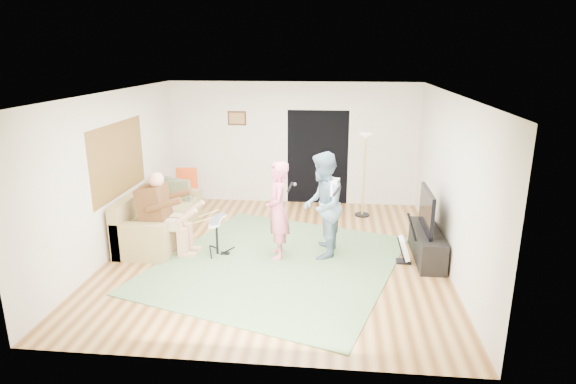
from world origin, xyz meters
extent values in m
plane|color=brown|center=(0.00, 0.00, 0.00)|extent=(6.00, 6.00, 0.00)
plane|color=white|center=(0.00, 0.00, 2.70)|extent=(6.00, 6.00, 0.00)
plane|color=brown|center=(-2.74, 0.20, 1.55)|extent=(0.00, 2.05, 2.05)
plane|color=black|center=(0.55, 2.99, 1.05)|extent=(2.10, 0.00, 2.10)
cube|color=#3F2314|center=(-1.25, 2.99, 1.90)|extent=(0.42, 0.03, 0.32)
cube|color=#507144|center=(0.05, -0.37, 0.01)|extent=(4.57, 4.77, 0.02)
cube|color=#9A824D|center=(-2.20, 0.54, 0.23)|extent=(0.91, 1.82, 0.45)
cube|color=#9A824D|center=(-2.59, 0.54, 0.46)|extent=(0.17, 2.25, 0.91)
cube|color=#9A824D|center=(-2.20, 1.56, 0.32)|extent=(0.91, 0.21, 0.64)
cube|color=#9A824D|center=(-2.20, -0.48, 0.32)|extent=(0.91, 0.21, 0.64)
cube|color=#583418|center=(-2.05, -0.11, 0.85)|extent=(0.40, 0.52, 0.65)
sphere|color=tan|center=(-1.98, -0.11, 1.29)|extent=(0.26, 0.26, 0.26)
cylinder|color=black|center=(-1.00, -0.11, 0.31)|extent=(0.04, 0.04, 0.58)
cube|color=silver|center=(-1.00, -0.11, 0.59)|extent=(0.11, 0.58, 0.03)
imported|color=#DA5F7E|center=(0.03, -0.09, 0.82)|extent=(0.48, 0.65, 1.63)
imported|color=slate|center=(0.76, 0.04, 0.89)|extent=(0.73, 0.91, 1.77)
cube|color=black|center=(2.11, -0.11, 0.02)|extent=(0.23, 0.19, 0.03)
cube|color=white|center=(2.11, -0.11, 0.24)|extent=(0.18, 0.28, 0.37)
cylinder|color=black|center=(2.20, -0.11, 0.62)|extent=(0.19, 0.04, 0.48)
cylinder|color=black|center=(1.54, 2.19, 0.01)|extent=(0.31, 0.31, 0.03)
cylinder|color=tan|center=(1.54, 2.19, 0.84)|extent=(0.04, 0.04, 1.65)
cone|color=white|center=(1.54, 2.19, 1.69)|extent=(0.27, 0.27, 0.11)
cube|color=#CEB886|center=(-2.06, 1.59, 0.47)|extent=(0.47, 0.47, 0.04)
cube|color=#DF4917|center=(-2.06, 1.79, 0.82)|extent=(0.42, 0.12, 0.44)
cube|color=black|center=(2.50, 0.08, 0.25)|extent=(0.40, 1.40, 0.50)
cube|color=black|center=(2.45, 0.08, 0.85)|extent=(0.06, 1.03, 0.68)
camera|label=1|loc=(0.96, -7.50, 3.32)|focal=30.00mm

